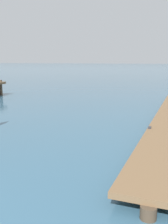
{
  "coord_description": "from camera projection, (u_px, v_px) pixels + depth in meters",
  "views": [
    {
      "loc": [
        5.19,
        -2.3,
        3.35
      ],
      "look_at": [
        2.26,
        7.25,
        1.4
      ],
      "focal_mm": 43.58,
      "sensor_mm": 36.0,
      "label": 1
    }
  ],
  "objects": []
}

